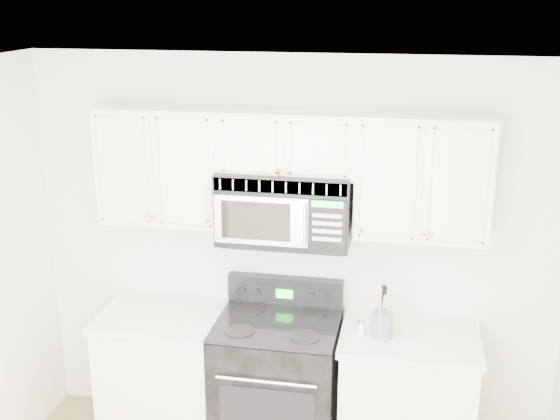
# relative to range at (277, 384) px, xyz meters

# --- Properties ---
(room) EXTENTS (3.51, 3.51, 2.61)m
(room) POSITION_rel_range_xyz_m (0.04, -1.42, 0.82)
(room) COLOR #8D7650
(room) RESTS_ON ground
(base_cabinet_left) EXTENTS (0.86, 0.65, 0.92)m
(base_cabinet_left) POSITION_rel_range_xyz_m (-0.76, 0.02, -0.06)
(base_cabinet_left) COLOR silver
(base_cabinet_left) RESTS_ON ground
(base_cabinet_right) EXTENTS (0.86, 0.65, 0.92)m
(base_cabinet_right) POSITION_rel_range_xyz_m (0.84, 0.02, -0.06)
(base_cabinet_right) COLOR silver
(base_cabinet_right) RESTS_ON ground
(range) EXTENTS (0.78, 0.71, 1.13)m
(range) POSITION_rel_range_xyz_m (0.00, 0.00, 0.00)
(range) COLOR black
(range) RESTS_ON ground
(upper_cabinets) EXTENTS (2.44, 0.37, 0.75)m
(upper_cabinets) POSITION_rel_range_xyz_m (0.04, 0.16, 1.45)
(upper_cabinets) COLOR silver
(upper_cabinets) RESTS_ON ground
(microwave) EXTENTS (0.82, 0.46, 0.45)m
(microwave) POSITION_rel_range_xyz_m (0.03, 0.12, 1.19)
(microwave) COLOR black
(microwave) RESTS_ON ground
(utensil_crock) EXTENTS (0.13, 0.13, 0.35)m
(utensil_crock) POSITION_rel_range_xyz_m (0.67, -0.04, 0.52)
(utensil_crock) COLOR slate
(utensil_crock) RESTS_ON base_cabinet_right
(shaker_salt) EXTENTS (0.04, 0.04, 0.11)m
(shaker_salt) POSITION_rel_range_xyz_m (0.54, -0.05, 0.49)
(shaker_salt) COLOR white
(shaker_salt) RESTS_ON base_cabinet_right
(shaker_pepper) EXTENTS (0.04, 0.04, 0.09)m
(shaker_pepper) POSITION_rel_range_xyz_m (0.69, -0.02, 0.48)
(shaker_pepper) COLOR white
(shaker_pepper) RESTS_ON base_cabinet_right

